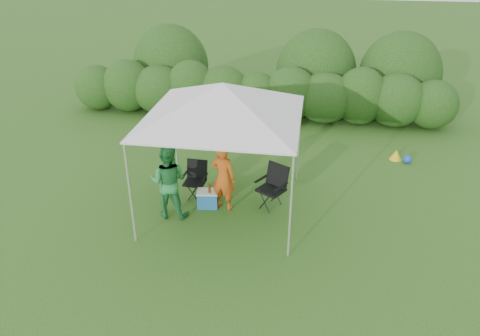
# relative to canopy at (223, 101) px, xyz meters

# --- Properties ---
(ground) EXTENTS (70.00, 70.00, 0.00)m
(ground) POSITION_rel_canopy_xyz_m (0.00, -0.50, -2.46)
(ground) COLOR #386720
(hedge) EXTENTS (12.19, 1.53, 1.80)m
(hedge) POSITION_rel_canopy_xyz_m (0.00, 5.50, -1.64)
(hedge) COLOR #295319
(hedge) RESTS_ON ground
(canopy) EXTENTS (3.10, 3.10, 2.83)m
(canopy) POSITION_rel_canopy_xyz_m (0.00, 0.00, 0.00)
(canopy) COLOR silver
(canopy) RESTS_ON ground
(chair_right) EXTENTS (0.74, 0.73, 0.96)m
(chair_right) POSITION_rel_canopy_xyz_m (1.04, 0.26, -1.92)
(chair_right) COLOR black
(chair_right) RESTS_ON ground
(chair_left) EXTENTS (0.54, 0.50, 0.84)m
(chair_left) POSITION_rel_canopy_xyz_m (-0.74, 0.42, -1.99)
(chair_left) COLOR black
(chair_left) RESTS_ON ground
(man) EXTENTS (0.63, 0.50, 1.51)m
(man) POSITION_rel_canopy_xyz_m (-0.01, -0.02, -1.71)
(man) COLOR #D25417
(man) RESTS_ON ground
(woman) EXTENTS (0.80, 0.63, 1.64)m
(woman) POSITION_rel_canopy_xyz_m (-1.09, -0.48, -1.64)
(woman) COLOR #2D8A45
(woman) RESTS_ON ground
(cooler) EXTENTS (0.50, 0.39, 0.39)m
(cooler) POSITION_rel_canopy_xyz_m (-0.37, -0.03, -2.27)
(cooler) COLOR #2469A5
(cooler) RESTS_ON ground
(bottle) EXTENTS (0.06, 0.06, 0.23)m
(bottle) POSITION_rel_canopy_xyz_m (-0.31, -0.07, -1.96)
(bottle) COLOR #592D0C
(bottle) RESTS_ON cooler
(lawn_toy) EXTENTS (0.54, 0.45, 0.27)m
(lawn_toy) POSITION_rel_canopy_xyz_m (4.12, 3.02, -2.33)
(lawn_toy) COLOR yellow
(lawn_toy) RESTS_ON ground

